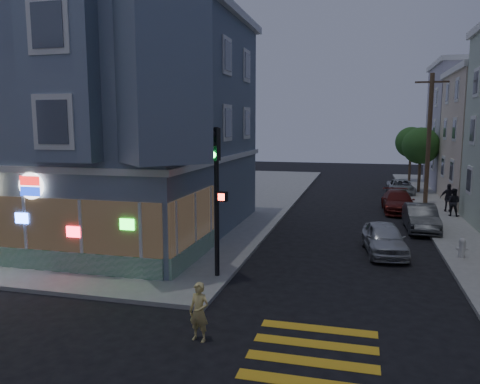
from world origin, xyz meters
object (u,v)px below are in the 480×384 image
at_px(pedestrian_b, 449,198).
at_px(parked_car_b, 421,218).
at_px(street_tree_near, 421,146).
at_px(street_tree_far, 411,142).
at_px(fire_hydrant, 462,247).
at_px(utility_pole, 429,137).
at_px(parked_car_c, 398,202).
at_px(traffic_signal, 216,177).
at_px(parked_car_d, 401,187).
at_px(running_child, 199,312).
at_px(pedestrian_a, 453,202).
at_px(parked_car_a, 384,239).

relative_size(pedestrian_b, parked_car_b, 0.41).
xyz_separation_m(street_tree_near, street_tree_far, (0.00, 8.00, 0.00)).
xyz_separation_m(parked_car_b, fire_hydrant, (1.01, -5.51, -0.13)).
distance_m(utility_pole, parked_car_c, 5.66).
xyz_separation_m(pedestrian_b, traffic_signal, (-10.49, -16.07, 2.78)).
bearing_deg(pedestrian_b, utility_pole, -70.23).
relative_size(parked_car_d, traffic_signal, 0.80).
bearing_deg(parked_car_b, running_child, -117.02).
bearing_deg(pedestrian_b, running_child, 67.11).
bearing_deg(pedestrian_a, traffic_signal, 75.65).
xyz_separation_m(parked_car_b, parked_car_c, (-0.77, 5.39, -0.02)).
xyz_separation_m(utility_pole, parked_car_a, (-3.40, -13.88, -4.10)).
distance_m(parked_car_a, parked_car_c, 10.68).
distance_m(parked_car_b, parked_car_d, 13.66).
bearing_deg(parked_car_c, street_tree_near, 74.67).
height_order(running_child, parked_car_a, running_child).
xyz_separation_m(traffic_signal, fire_hydrant, (9.20, 4.95, -3.23)).
bearing_deg(street_tree_near, traffic_signal, -111.08).
bearing_deg(utility_pole, pedestrian_b, -71.91).
relative_size(street_tree_far, running_child, 3.36).
xyz_separation_m(utility_pole, parked_car_b, (-1.30, -8.68, -4.08)).
xyz_separation_m(running_child, pedestrian_a, (9.50, 19.29, 0.21)).
height_order(utility_pole, pedestrian_a, utility_pole).
height_order(parked_car_c, traffic_signal, traffic_signal).
relative_size(street_tree_far, pedestrian_b, 2.97).
bearing_deg(traffic_signal, parked_car_b, 60.93).
bearing_deg(parked_car_a, running_child, -124.12).
bearing_deg(traffic_signal, parked_car_d, 80.24).
xyz_separation_m(parked_car_a, fire_hydrant, (3.11, -0.31, -0.11)).
xyz_separation_m(parked_car_b, parked_car_d, (0.00, 13.66, -0.11)).
bearing_deg(street_tree_far, traffic_signal, -106.30).
height_order(street_tree_near, street_tree_far, same).
xyz_separation_m(street_tree_near, parked_car_c, (-2.27, -9.29, -3.25)).
distance_m(street_tree_far, running_child, 38.95).
xyz_separation_m(parked_car_a, traffic_signal, (-6.09, -5.25, 3.12)).
xyz_separation_m(pedestrian_b, parked_car_c, (-3.07, -0.23, -0.35)).
relative_size(parked_car_a, parked_car_b, 0.94).
bearing_deg(pedestrian_a, parked_car_d, -55.05).
relative_size(running_child, parked_car_d, 0.36).
bearing_deg(parked_car_b, parked_car_a, -113.60).
relative_size(running_child, parked_car_c, 0.33).
bearing_deg(traffic_signal, pedestrian_b, 65.87).
xyz_separation_m(pedestrian_a, parked_car_d, (-2.30, 9.53, -0.39)).
bearing_deg(fire_hydrant, parked_car_b, 100.35).
height_order(utility_pole, parked_car_b, utility_pole).
bearing_deg(running_child, street_tree_near, 86.57).
relative_size(parked_car_a, fire_hydrant, 4.92).
bearing_deg(traffic_signal, pedestrian_a, 63.28).
distance_m(pedestrian_b, parked_car_b, 6.08).
xyz_separation_m(parked_car_b, traffic_signal, (-8.19, -10.45, 3.11)).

